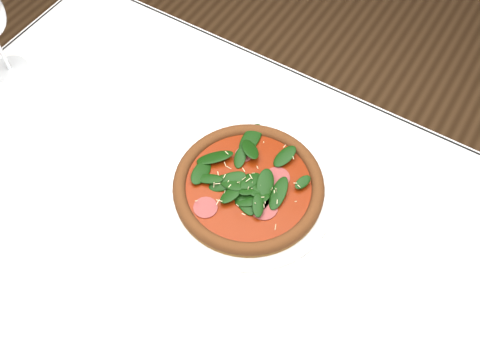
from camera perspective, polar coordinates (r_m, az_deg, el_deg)
The scene contains 4 objects.
ground at distance 1.65m, azimuth -2.71°, elevation -16.49°, with size 6.00×6.00×0.00m, color brown.
dining_table at distance 1.04m, azimuth -4.15°, elevation -6.73°, with size 1.21×0.81×0.75m.
plate at distance 0.97m, azimuth 0.90°, elevation -1.08°, with size 0.32×0.32×0.01m.
pizza at distance 0.95m, azimuth 0.92°, elevation -0.52°, with size 0.34×0.34×0.04m.
Camera 1 is at (0.30, -0.34, 1.58)m, focal length 40.00 mm.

